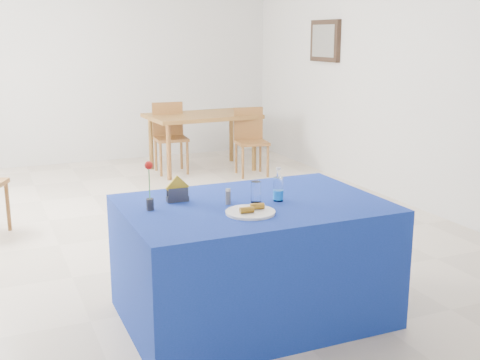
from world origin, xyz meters
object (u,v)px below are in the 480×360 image
blue_table (253,260)px  plate (250,212)px  water_bottle (278,190)px  chair_bg_right (250,136)px  chair_bg_left (169,132)px  oak_table (202,120)px

blue_table → plate: bearing=-118.4°
water_bottle → chair_bg_right: (1.51, 3.76, -0.33)m
chair_bg_left → chair_bg_right: chair_bg_left is taller
plate → blue_table: (0.11, 0.21, -0.39)m
plate → blue_table: size_ratio=0.18×
blue_table → oak_table: blue_table is taller
blue_table → oak_table: 4.39m
oak_table → chair_bg_left: bearing=168.4°
oak_table → chair_bg_left: size_ratio=1.59×
plate → chair_bg_right: chair_bg_right is taller
oak_table → chair_bg_right: bearing=-44.3°
blue_table → chair_bg_right: 4.10m
chair_bg_right → water_bottle: bearing=-103.5°
blue_table → oak_table: bearing=74.3°
water_bottle → blue_table: bearing=170.4°
plate → oak_table: 4.61m
oak_table → chair_bg_left: (-0.42, 0.09, -0.15)m
blue_table → chair_bg_left: 4.37m
blue_table → chair_bg_left: (0.76, 4.30, 0.15)m
oak_table → chair_bg_right: 0.71m
water_bottle → chair_bg_right: bearing=68.1°
chair_bg_left → blue_table: bearing=-94.8°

